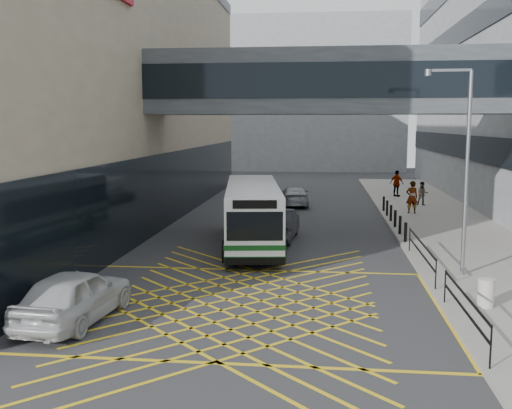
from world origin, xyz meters
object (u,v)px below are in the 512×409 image
(car_dark, at_px, (278,224))
(street_lamp, at_px, (462,159))
(litter_bin, at_px, (486,293))
(pedestrian_b, at_px, (423,194))
(bus, at_px, (252,213))
(pedestrian_c, at_px, (397,184))
(pedestrian_a, at_px, (412,197))
(car_white, at_px, (75,295))
(car_silver, at_px, (294,195))

(car_dark, distance_m, street_lamp, 10.23)
(litter_bin, distance_m, pedestrian_b, 22.72)
(bus, relative_size, pedestrian_c, 5.28)
(litter_bin, relative_size, pedestrian_b, 0.54)
(litter_bin, relative_size, pedestrian_a, 0.43)
(pedestrian_b, bearing_deg, car_white, -114.17)
(litter_bin, height_order, pedestrian_a, pedestrian_a)
(bus, height_order, pedestrian_a, bus)
(car_silver, height_order, street_lamp, street_lamp)
(car_silver, xyz_separation_m, litter_bin, (6.73, -22.80, -0.12))
(car_dark, xyz_separation_m, car_silver, (0.21, 12.32, -0.06))
(car_dark, relative_size, pedestrian_a, 2.49)
(litter_bin, xyz_separation_m, pedestrian_a, (0.56, 18.94, 0.56))
(car_dark, height_order, litter_bin, car_dark)
(pedestrian_a, bearing_deg, car_dark, 43.64)
(car_dark, bearing_deg, pedestrian_a, -127.89)
(pedestrian_a, bearing_deg, pedestrian_c, -95.63)
(pedestrian_a, distance_m, pedestrian_c, 8.51)
(bus, bearing_deg, car_dark, 47.81)
(litter_bin, bearing_deg, street_lamp, 89.59)
(bus, bearing_deg, street_lamp, -39.87)
(pedestrian_a, height_order, pedestrian_b, pedestrian_a)
(car_silver, relative_size, street_lamp, 0.62)
(car_dark, height_order, car_silver, car_dark)
(car_white, relative_size, pedestrian_c, 2.50)
(bus, xyz_separation_m, car_silver, (1.27, 13.85, -0.81))
(street_lamp, relative_size, pedestrian_c, 3.72)
(car_silver, bearing_deg, pedestrian_c, -153.82)
(car_white, bearing_deg, street_lamp, -146.92)
(bus, xyz_separation_m, litter_bin, (8.00, -8.95, -0.94))
(car_white, bearing_deg, pedestrian_b, -112.86)
(street_lamp, bearing_deg, pedestrian_c, 91.42)
(street_lamp, height_order, pedestrian_a, street_lamp)
(pedestrian_a, xyz_separation_m, pedestrian_c, (0.12, 8.51, -0.00))
(litter_bin, xyz_separation_m, pedestrian_c, (0.68, 27.45, 0.56))
(car_dark, bearing_deg, street_lamp, 140.25)
(car_white, bearing_deg, bus, -102.78)
(street_lamp, relative_size, litter_bin, 8.65)
(pedestrian_a, xyz_separation_m, pedestrian_b, (1.23, 3.70, -0.20))
(pedestrian_b, bearing_deg, litter_bin, -90.16)
(street_lamp, relative_size, pedestrian_b, 4.64)
(litter_bin, distance_m, pedestrian_c, 27.47)
(pedestrian_c, bearing_deg, pedestrian_a, 129.47)
(litter_bin, bearing_deg, pedestrian_b, 85.48)
(street_lamp, bearing_deg, litter_bin, -87.40)
(litter_bin, bearing_deg, car_silver, 106.44)
(car_dark, xyz_separation_m, pedestrian_a, (7.50, 8.46, 0.38))
(bus, distance_m, pedestrian_c, 20.44)
(car_white, height_order, street_lamp, street_lamp)
(street_lamp, distance_m, pedestrian_c, 23.78)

